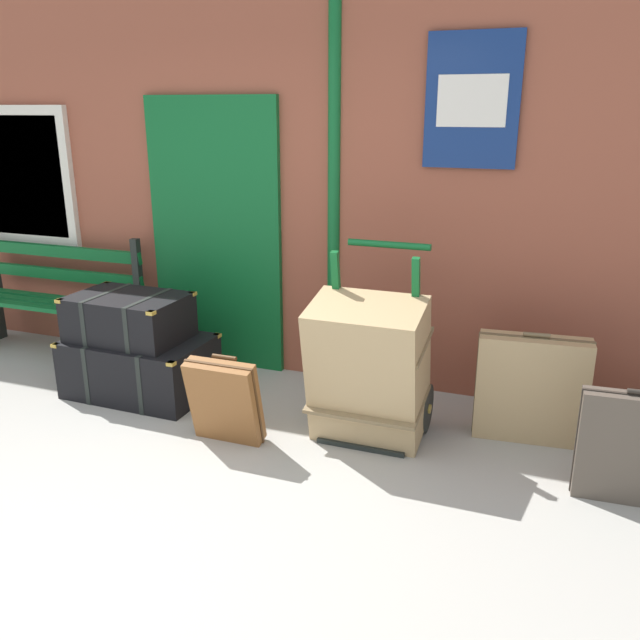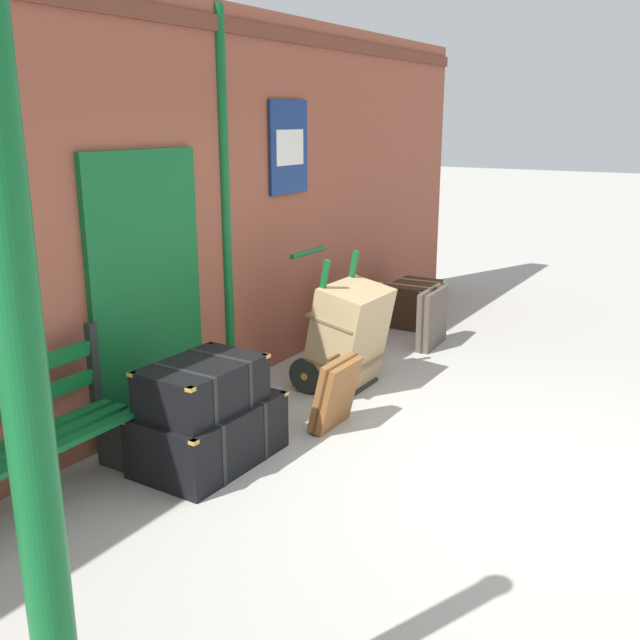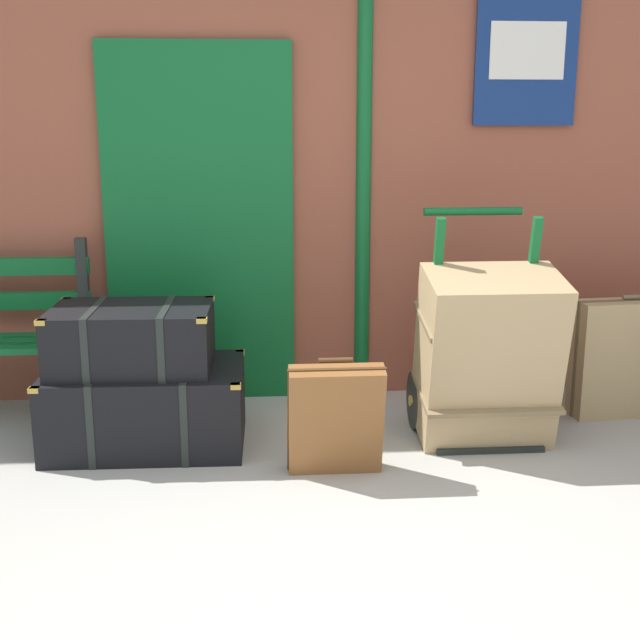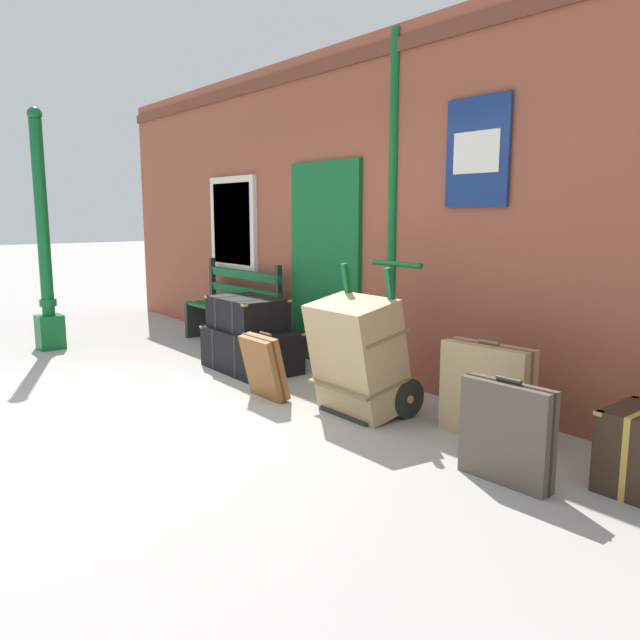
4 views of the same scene
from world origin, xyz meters
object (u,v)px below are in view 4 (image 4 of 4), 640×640
(lamp_post, at_px, (45,261))
(suitcase_brown, at_px, (264,367))
(suitcase_beige, at_px, (506,433))
(porters_trolley, at_px, (374,378))
(large_brown_trunk, at_px, (358,356))
(steamer_trunk_base, at_px, (251,349))
(suitcase_olive, at_px, (486,391))
(steamer_trunk_middle, at_px, (247,313))
(platform_bench, at_px, (234,309))

(lamp_post, bearing_deg, suitcase_brown, 14.77)
(suitcase_beige, bearing_deg, lamp_post, -169.40)
(porters_trolley, bearing_deg, large_brown_trunk, -90.00)
(steamer_trunk_base, distance_m, suitcase_beige, 3.28)
(suitcase_olive, bearing_deg, suitcase_beige, -44.15)
(suitcase_brown, distance_m, suitcase_beige, 2.33)
(porters_trolley, height_order, suitcase_beige, porters_trolley)
(steamer_trunk_base, xyz_separation_m, suitcase_beige, (3.27, -0.28, 0.09))
(large_brown_trunk, bearing_deg, porters_trolley, 90.00)
(steamer_trunk_middle, bearing_deg, suitcase_beige, -4.66)
(large_brown_trunk, xyz_separation_m, suitcase_beige, (1.51, -0.16, -0.17))
(platform_bench, relative_size, porters_trolley, 1.33)
(porters_trolley, bearing_deg, steamer_trunk_middle, -178.02)
(steamer_trunk_middle, relative_size, suitcase_brown, 1.42)
(suitcase_beige, bearing_deg, platform_bench, 170.27)
(lamp_post, height_order, suitcase_brown, lamp_post)
(steamer_trunk_base, bearing_deg, suitcase_olive, 5.57)
(steamer_trunk_base, bearing_deg, porters_trolley, 1.86)
(platform_bench, xyz_separation_m, suitcase_brown, (2.12, -0.95, -0.16))
(porters_trolley, distance_m, large_brown_trunk, 0.27)
(steamer_trunk_middle, distance_m, large_brown_trunk, 1.82)
(suitcase_olive, bearing_deg, suitcase_brown, -157.67)
(suitcase_brown, bearing_deg, lamp_post, -165.23)
(steamer_trunk_base, distance_m, steamer_trunk_middle, 0.37)
(large_brown_trunk, bearing_deg, suitcase_beige, -6.07)
(lamp_post, bearing_deg, steamer_trunk_middle, 30.10)
(porters_trolley, bearing_deg, suitcase_olive, 12.31)
(steamer_trunk_base, height_order, large_brown_trunk, large_brown_trunk)
(platform_bench, distance_m, suitcase_brown, 2.33)
(steamer_trunk_base, distance_m, suitcase_olive, 2.73)
(platform_bench, height_order, suitcase_olive, platform_bench)
(steamer_trunk_middle, bearing_deg, lamp_post, -149.90)
(steamer_trunk_base, distance_m, large_brown_trunk, 1.79)
(suitcase_olive, bearing_deg, large_brown_trunk, -158.13)
(steamer_trunk_middle, bearing_deg, suitcase_brown, -24.50)
(steamer_trunk_middle, bearing_deg, steamer_trunk_base, 5.66)
(platform_bench, xyz_separation_m, large_brown_trunk, (2.94, -0.60, 0.03))
(steamer_trunk_base, relative_size, suitcase_beige, 1.58)
(steamer_trunk_middle, bearing_deg, platform_bench, 156.30)
(suitcase_brown, bearing_deg, suitcase_olive, 22.33)
(platform_bench, bearing_deg, steamer_trunk_middle, -23.70)
(platform_bench, bearing_deg, porters_trolley, -8.29)
(steamer_trunk_middle, height_order, suitcase_beige, steamer_trunk_middle)
(steamer_trunk_base, xyz_separation_m, suitcase_olive, (2.71, 0.26, 0.13))
(porters_trolley, bearing_deg, steamer_trunk_base, -178.14)
(lamp_post, relative_size, platform_bench, 1.72)
(platform_bench, relative_size, suitcase_olive, 2.25)
(large_brown_trunk, height_order, suitcase_brown, large_brown_trunk)
(steamer_trunk_middle, distance_m, suitcase_brown, 1.14)
(platform_bench, xyz_separation_m, steamer_trunk_base, (1.17, -0.49, -0.23))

